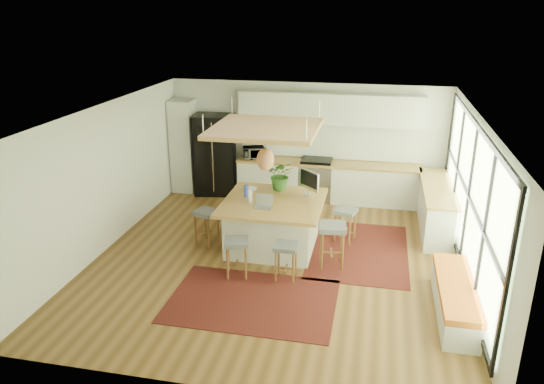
% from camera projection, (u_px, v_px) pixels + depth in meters
% --- Properties ---
extents(floor, '(7.00, 7.00, 0.00)m').
position_uv_depth(floor, '(277.00, 258.00, 9.48)').
color(floor, '#513617').
rests_on(floor, ground).
extents(ceiling, '(7.00, 7.00, 0.00)m').
position_uv_depth(ceiling, '(278.00, 112.00, 8.55)').
color(ceiling, white).
rests_on(ceiling, ground).
extents(wall_back, '(6.50, 0.00, 6.50)m').
position_uv_depth(wall_back, '(306.00, 140.00, 12.23)').
color(wall_back, silver).
rests_on(wall_back, ground).
extents(wall_front, '(6.50, 0.00, 6.50)m').
position_uv_depth(wall_front, '(216.00, 292.00, 5.80)').
color(wall_front, silver).
rests_on(wall_front, ground).
extents(wall_left, '(0.00, 7.00, 7.00)m').
position_uv_depth(wall_left, '(107.00, 177.00, 9.65)').
color(wall_left, silver).
rests_on(wall_left, ground).
extents(wall_right, '(0.00, 7.00, 7.00)m').
position_uv_depth(wall_right, '(473.00, 203.00, 8.39)').
color(wall_right, silver).
rests_on(wall_right, ground).
extents(window_wall, '(0.10, 6.20, 2.60)m').
position_uv_depth(window_wall, '(472.00, 200.00, 8.38)').
color(window_wall, black).
rests_on(window_wall, wall_right).
extents(pantry, '(0.55, 0.60, 2.25)m').
position_uv_depth(pantry, '(184.00, 146.00, 12.59)').
color(pantry, silver).
rests_on(pantry, floor).
extents(back_counter_base, '(4.20, 0.60, 0.88)m').
position_uv_depth(back_counter_base, '(327.00, 182.00, 12.15)').
color(back_counter_base, silver).
rests_on(back_counter_base, floor).
extents(back_counter_top, '(4.24, 0.64, 0.05)m').
position_uv_depth(back_counter_top, '(327.00, 164.00, 11.99)').
color(back_counter_top, olive).
rests_on(back_counter_top, back_counter_base).
extents(backsplash, '(4.20, 0.02, 0.80)m').
position_uv_depth(backsplash, '(329.00, 142.00, 12.11)').
color(backsplash, white).
rests_on(backsplash, wall_back).
extents(upper_cabinets, '(4.20, 0.34, 0.70)m').
position_uv_depth(upper_cabinets, '(330.00, 109.00, 11.69)').
color(upper_cabinets, silver).
rests_on(upper_cabinets, wall_back).
extents(range, '(0.76, 0.62, 1.00)m').
position_uv_depth(range, '(316.00, 179.00, 12.17)').
color(range, '#A5A5AA').
rests_on(range, floor).
extents(right_counter_base, '(0.60, 2.50, 0.88)m').
position_uv_depth(right_counter_base, '(436.00, 208.00, 10.60)').
color(right_counter_base, silver).
rests_on(right_counter_base, floor).
extents(right_counter_top, '(0.64, 2.54, 0.05)m').
position_uv_depth(right_counter_top, '(439.00, 187.00, 10.44)').
color(right_counter_top, olive).
rests_on(right_counter_top, right_counter_base).
extents(window_bench, '(0.52, 2.00, 0.50)m').
position_uv_depth(window_bench, '(455.00, 298.00, 7.72)').
color(window_bench, silver).
rests_on(window_bench, floor).
extents(ceiling_panel, '(1.86, 1.86, 0.80)m').
position_uv_depth(ceiling_panel, '(265.00, 143.00, 9.20)').
color(ceiling_panel, olive).
rests_on(ceiling_panel, ceiling).
extents(rug_near, '(2.60, 1.80, 0.01)m').
position_uv_depth(rug_near, '(252.00, 301.00, 8.12)').
color(rug_near, black).
rests_on(rug_near, floor).
extents(rug_right, '(1.80, 2.60, 0.01)m').
position_uv_depth(rug_right, '(359.00, 251.00, 9.76)').
color(rug_right, black).
rests_on(rug_right, floor).
extents(fridge, '(1.07, 0.90, 1.94)m').
position_uv_depth(fridge, '(215.00, 156.00, 12.49)').
color(fridge, black).
rests_on(fridge, floor).
extents(island, '(1.85, 1.85, 0.93)m').
position_uv_depth(island, '(273.00, 224.00, 9.80)').
color(island, olive).
rests_on(island, floor).
extents(stool_near_left, '(0.49, 0.49, 0.68)m').
position_uv_depth(stool_near_left, '(237.00, 257.00, 8.75)').
color(stool_near_left, '#4D5055').
rests_on(stool_near_left, floor).
extents(stool_near_right, '(0.38, 0.38, 0.65)m').
position_uv_depth(stool_near_right, '(286.00, 260.00, 8.64)').
color(stool_near_right, '#4D5055').
rests_on(stool_near_right, floor).
extents(stool_right_front, '(0.52, 0.52, 0.79)m').
position_uv_depth(stool_right_front, '(332.00, 247.00, 9.11)').
color(stool_right_front, '#4D5055').
rests_on(stool_right_front, floor).
extents(stool_right_back, '(0.49, 0.49, 0.68)m').
position_uv_depth(stool_right_back, '(345.00, 224.00, 10.05)').
color(stool_right_back, '#4D5055').
rests_on(stool_right_back, floor).
extents(stool_left_side, '(0.52, 0.52, 0.69)m').
position_uv_depth(stool_left_side, '(207.00, 226.00, 9.96)').
color(stool_left_side, '#4D5055').
rests_on(stool_left_side, floor).
extents(laptop, '(0.34, 0.36, 0.24)m').
position_uv_depth(laptop, '(263.00, 202.00, 9.27)').
color(laptop, '#A5A5AA').
rests_on(laptop, island).
extents(monitor, '(0.53, 0.51, 0.51)m').
position_uv_depth(monitor, '(309.00, 183.00, 9.83)').
color(monitor, '#A5A5AA').
rests_on(monitor, island).
extents(microwave, '(0.55, 0.43, 0.33)m').
position_uv_depth(microwave, '(254.00, 151.00, 12.27)').
color(microwave, '#A5A5AA').
rests_on(microwave, back_counter_top).
extents(island_plant, '(0.55, 0.61, 0.47)m').
position_uv_depth(island_plant, '(281.00, 178.00, 10.16)').
color(island_plant, '#1E4C19').
rests_on(island_plant, island).
extents(island_bowl, '(0.27, 0.27, 0.06)m').
position_uv_depth(island_bowl, '(251.00, 190.00, 10.13)').
color(island_bowl, beige).
rests_on(island_bowl, island).
extents(island_bottle_0, '(0.07, 0.07, 0.19)m').
position_uv_depth(island_bottle_0, '(246.00, 192.00, 9.80)').
color(island_bottle_0, blue).
rests_on(island_bottle_0, island).
extents(island_bottle_1, '(0.07, 0.07, 0.19)m').
position_uv_depth(island_bottle_1, '(250.00, 197.00, 9.54)').
color(island_bottle_1, silver).
rests_on(island_bottle_1, island).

